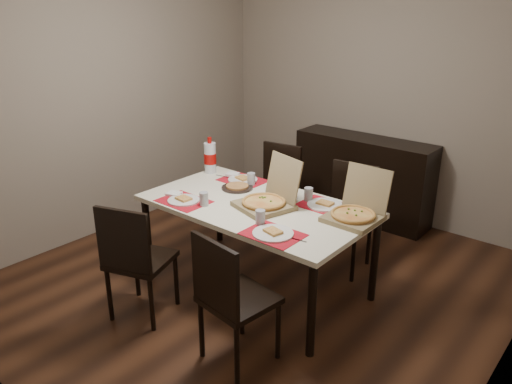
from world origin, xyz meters
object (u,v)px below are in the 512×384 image
(dining_table, at_px, (256,212))
(soda_bottle, at_px, (210,158))
(chair_near_right, at_px, (230,295))
(dip_bowl, at_px, (289,200))
(pizza_box_center, at_px, (267,200))
(chair_far_right, at_px, (347,212))
(chair_far_left, at_px, (276,187))
(sideboard, at_px, (362,178))
(chair_near_left, at_px, (135,257))

(dining_table, bearing_deg, soda_bottle, 158.47)
(chair_near_right, distance_m, dip_bowl, 1.11)
(dining_table, height_order, pizza_box_center, pizza_box_center)
(chair_far_right, bearing_deg, dip_bowl, -108.09)
(pizza_box_center, xyz_separation_m, soda_bottle, (-0.93, 0.32, 0.08))
(dining_table, bearing_deg, chair_far_left, 118.67)
(sideboard, distance_m, dip_bowl, 1.71)
(sideboard, xyz_separation_m, soda_bottle, (-0.78, -1.55, 0.44))
(sideboard, distance_m, chair_near_right, 2.75)
(sideboard, height_order, chair_near_right, chair_near_right)
(dip_bowl, bearing_deg, chair_far_left, 133.65)
(dining_table, xyz_separation_m, chair_far_left, (-0.49, 0.91, -0.17))
(pizza_box_center, bearing_deg, chair_near_right, -66.13)
(dining_table, xyz_separation_m, soda_bottle, (-0.82, 0.32, 0.21))
(chair_near_right, relative_size, chair_far_left, 1.00)
(soda_bottle, bearing_deg, pizza_box_center, -18.95)
(chair_near_right, bearing_deg, sideboard, 101.00)
(chair_far_right, bearing_deg, sideboard, 111.63)
(chair_far_right, bearing_deg, dining_table, -114.40)
(dip_bowl, distance_m, soda_bottle, 1.01)
(sideboard, xyz_separation_m, dip_bowl, (0.22, -1.66, 0.32))
(dip_bowl, xyz_separation_m, soda_bottle, (-0.99, 0.12, 0.13))
(dip_bowl, relative_size, soda_bottle, 0.39)
(pizza_box_center, height_order, dip_bowl, pizza_box_center)
(chair_near_left, xyz_separation_m, soda_bottle, (-0.43, 1.22, 0.38))
(sideboard, distance_m, chair_far_right, 1.13)
(sideboard, relative_size, chair_far_left, 1.61)
(pizza_box_center, relative_size, dip_bowl, 3.86)
(chair_far_left, bearing_deg, chair_near_right, -60.71)
(sideboard, height_order, chair_far_right, chair_far_right)
(dining_table, height_order, chair_far_right, chair_far_right)
(dip_bowl, height_order, soda_bottle, soda_bottle)
(dining_table, xyz_separation_m, dip_bowl, (0.17, 0.21, 0.08))
(dining_table, xyz_separation_m, chair_near_left, (-0.40, -0.90, -0.17))
(chair_near_left, height_order, pizza_box_center, pizza_box_center)
(chair_far_left, distance_m, pizza_box_center, 1.12)
(chair_far_left, relative_size, soda_bottle, 2.76)
(dining_table, bearing_deg, dip_bowl, 50.35)
(pizza_box_center, bearing_deg, chair_far_left, 123.85)
(sideboard, height_order, chair_near_left, chair_near_left)
(sideboard, relative_size, dip_bowl, 11.35)
(chair_near_left, bearing_deg, pizza_box_center, 60.71)
(sideboard, bearing_deg, soda_bottle, -116.68)
(chair_near_left, distance_m, pizza_box_center, 1.08)
(chair_near_right, height_order, soda_bottle, soda_bottle)
(chair_far_left, bearing_deg, soda_bottle, -119.52)
(dining_table, xyz_separation_m, pizza_box_center, (0.11, 0.00, 0.13))
(pizza_box_center, height_order, soda_bottle, pizza_box_center)
(dining_table, bearing_deg, chair_near_right, -60.04)
(sideboard, xyz_separation_m, chair_near_right, (0.52, -2.70, 0.06))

